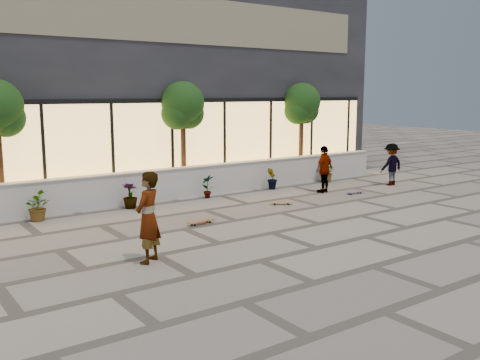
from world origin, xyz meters
TOP-DOWN VIEW (x-y plane):
  - ground at (0.00, 0.00)m, footprint 80.00×80.00m
  - planter_wall at (0.00, 7.00)m, footprint 22.00×0.42m
  - retail_building at (-0.00, 12.49)m, footprint 24.00×9.17m
  - shrub_c at (-2.90, 6.45)m, footprint 0.68×0.77m
  - shrub_d at (-0.10, 6.45)m, footprint 0.64×0.64m
  - shrub_e at (2.70, 6.45)m, footprint 0.46×0.35m
  - shrub_f at (5.50, 6.45)m, footprint 0.55×0.57m
  - shrub_g at (8.30, 6.45)m, footprint 0.77×0.84m
  - tree_mideast at (2.50, 7.70)m, footprint 1.60×1.50m
  - tree_east at (8.00, 7.70)m, footprint 1.60×1.50m
  - skater_center at (-1.97, 1.29)m, footprint 0.84×0.79m
  - skater_right_near at (6.63, 4.92)m, footprint 1.05×0.65m
  - skater_right_far at (9.80, 4.53)m, footprint 1.07×0.64m
  - skateboard_center at (0.62, 3.47)m, footprint 0.84×0.28m
  - skateboard_right_near at (4.04, 4.17)m, footprint 0.69×0.52m
  - skateboard_right_far at (7.33, 4.08)m, footprint 0.71×0.24m

SIDE VIEW (x-z plane):
  - ground at x=0.00m, z-range 0.00..0.00m
  - skateboard_right_near at x=4.04m, z-range 0.03..0.11m
  - skateboard_right_far at x=7.33m, z-range 0.03..0.11m
  - skateboard_center at x=0.62m, z-range 0.03..0.13m
  - shrub_c at x=-2.90m, z-range 0.00..0.81m
  - shrub_d at x=-0.10m, z-range 0.00..0.81m
  - shrub_e at x=2.70m, z-range 0.00..0.81m
  - shrub_f at x=5.50m, z-range 0.00..0.81m
  - shrub_g at x=8.30m, z-range 0.00..0.81m
  - planter_wall at x=0.00m, z-range 0.00..1.04m
  - skater_right_far at x=9.80m, z-range 0.00..1.61m
  - skater_right_near at x=6.63m, z-range 0.00..1.68m
  - skater_center at x=-1.97m, z-range 0.00..1.93m
  - tree_mideast at x=2.50m, z-range 1.03..4.94m
  - tree_east at x=8.00m, z-range 1.03..4.94m
  - retail_building at x=0.00m, z-range 0.00..8.50m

